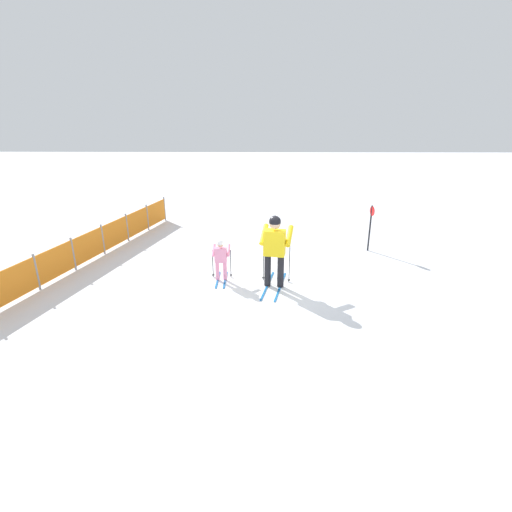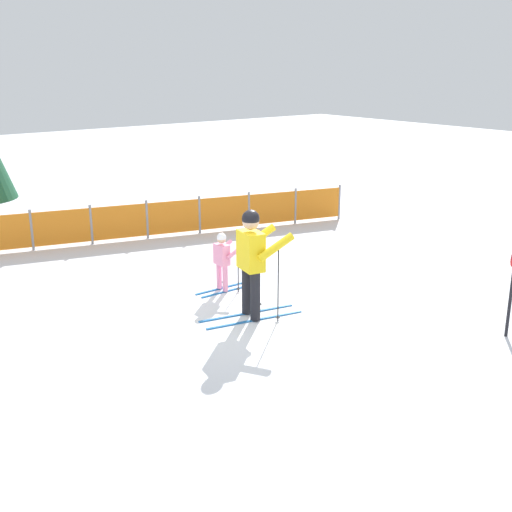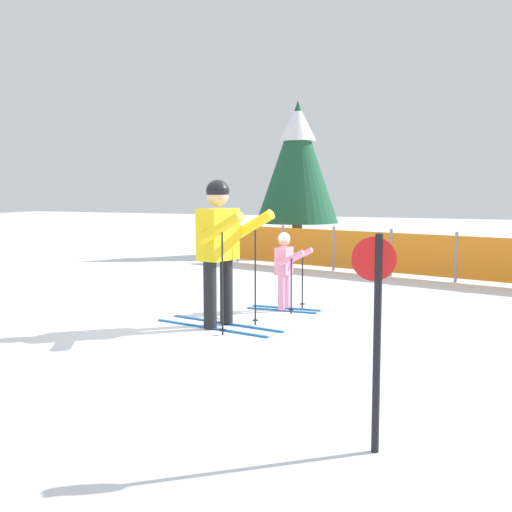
# 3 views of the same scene
# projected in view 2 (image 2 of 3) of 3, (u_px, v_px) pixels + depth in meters

# --- Properties ---
(ground_plane) EXTENTS (60.00, 60.00, 0.00)m
(ground_plane) POSITION_uv_depth(u_px,v_px,m) (238.00, 318.00, 10.45)
(ground_plane) COLOR white
(skier_adult) EXTENTS (1.74, 0.86, 1.80)m
(skier_adult) POSITION_uv_depth(u_px,v_px,m) (253.00, 254.00, 10.17)
(skier_adult) COLOR #1966B2
(skier_adult) RESTS_ON ground_plane
(skier_child) EXTENTS (1.02, 0.53, 1.09)m
(skier_child) POSITION_uv_depth(u_px,v_px,m) (223.00, 257.00, 11.51)
(skier_child) COLOR #1966B2
(skier_child) RESTS_ON ground_plane
(safety_fence) EXTENTS (8.74, 2.41, 0.92)m
(safety_fence) POSITION_uv_depth(u_px,v_px,m) (174.00, 217.00, 15.23)
(safety_fence) COLOR gray
(safety_fence) RESTS_ON ground_plane
(trail_marker) EXTENTS (0.28, 0.07, 1.41)m
(trail_marker) POSITION_uv_depth(u_px,v_px,m) (512.00, 282.00, 9.49)
(trail_marker) COLOR black
(trail_marker) RESTS_ON ground_plane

